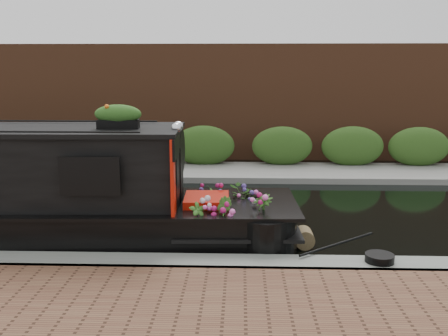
{
  "coord_description": "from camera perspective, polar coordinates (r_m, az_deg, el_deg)",
  "views": [
    {
      "loc": [
        1.04,
        -10.63,
        3.21
      ],
      "look_at": [
        0.7,
        -0.6,
        1.18
      ],
      "focal_mm": 40.0,
      "sensor_mm": 36.0,
      "label": 1
    }
  ],
  "objects": [
    {
      "name": "coiled_mooring_rope",
      "position": [
        8.22,
        17.35,
        -9.79
      ],
      "size": [
        0.45,
        0.45,
        0.12
      ],
      "primitive_type": "cylinder",
      "color": "black",
      "rests_on": "near_bank_coping"
    },
    {
      "name": "far_brick_wall",
      "position": [
        18.15,
        -1.36,
        1.25
      ],
      "size": [
        40.0,
        1.0,
        8.0
      ],
      "primitive_type": "cube",
      "color": "brown",
      "rests_on": "ground"
    },
    {
      "name": "near_bank_coping",
      "position": [
        8.07,
        -5.73,
        -12.06
      ],
      "size": [
        40.0,
        0.6,
        0.5
      ],
      "primitive_type": "cube",
      "color": "slate",
      "rests_on": "ground"
    },
    {
      "name": "rope_fender",
      "position": [
        9.25,
        9.12,
        -7.87
      ],
      "size": [
        0.35,
        0.41,
        0.35
      ],
      "primitive_type": "cylinder",
      "rotation": [
        1.57,
        0.0,
        0.0
      ],
      "color": "brown",
      "rests_on": "ground"
    },
    {
      "name": "ground",
      "position": [
        11.16,
        -3.48,
        -5.31
      ],
      "size": [
        80.0,
        80.0,
        0.0
      ],
      "primitive_type": "plane",
      "color": "black",
      "rests_on": "ground"
    },
    {
      "name": "far_hedge",
      "position": [
        16.09,
        -1.78,
        -0.07
      ],
      "size": [
        40.0,
        1.1,
        2.8
      ],
      "primitive_type": "cube",
      "color": "#2C4E1A",
      "rests_on": "ground"
    },
    {
      "name": "far_bank_path",
      "position": [
        15.21,
        -2.0,
        -0.75
      ],
      "size": [
        40.0,
        2.4,
        0.34
      ],
      "primitive_type": "cube",
      "color": "gray",
      "rests_on": "ground"
    }
  ]
}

